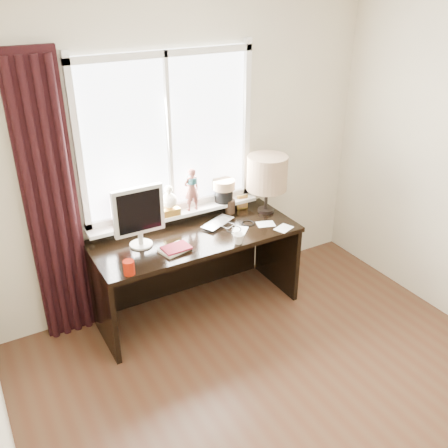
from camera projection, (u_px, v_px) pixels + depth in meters
floor at (327, 438)px, 3.19m from camera, size 3.50×4.00×0.00m
wall_back at (185, 155)px, 4.15m from camera, size 3.50×0.00×2.60m
laptop at (218, 223)px, 4.22m from camera, size 0.38×0.32×0.03m
mug at (238, 238)px, 3.92m from camera, size 0.12×0.12×0.09m
red_cup at (129, 268)px, 3.51m from camera, size 0.08×0.08×0.11m
window at (173, 159)px, 4.05m from camera, size 1.52×0.20×1.40m
curtain at (52, 208)px, 3.66m from camera, size 0.38×0.09×2.25m
desk at (191, 255)px, 4.25m from camera, size 1.70×0.70×0.75m
monitor at (139, 213)px, 3.78m from camera, size 0.40×0.18×0.49m
notebook_stack at (175, 249)px, 3.83m from camera, size 0.25×0.21×0.03m
brush_holder at (230, 206)px, 4.41m from camera, size 0.09×0.09×0.25m
icon_frame at (242, 202)px, 4.48m from camera, size 0.10×0.04×0.13m
table_lamp at (267, 174)px, 4.29m from camera, size 0.35×0.35×0.52m
loose_papers at (263, 227)px, 4.17m from camera, size 0.52×0.32×0.00m
desk_cables at (232, 228)px, 4.17m from camera, size 0.49×0.25×0.01m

